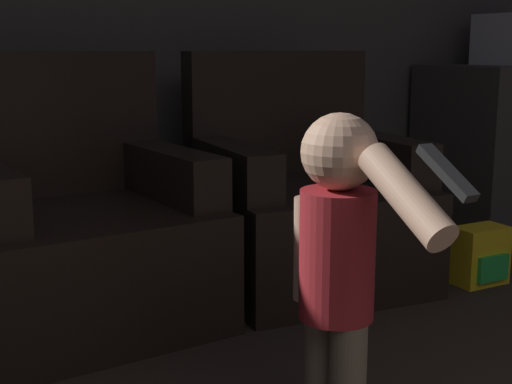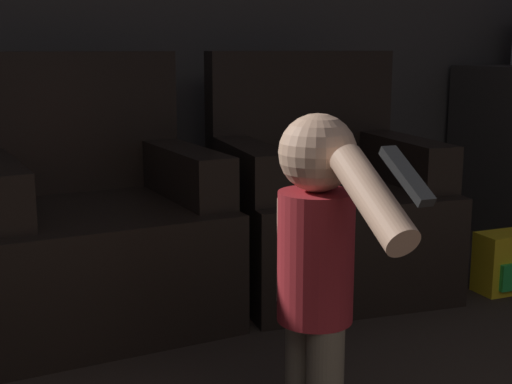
# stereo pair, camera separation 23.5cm
# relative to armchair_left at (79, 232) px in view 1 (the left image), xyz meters

# --- Properties ---
(armchair_left) EXTENTS (0.96, 0.94, 1.03)m
(armchair_left) POSITION_rel_armchair_left_xyz_m (0.00, 0.00, 0.00)
(armchair_left) COLOR black
(armchair_left) RESTS_ON ground_plane
(armchair_right) EXTENTS (0.96, 0.94, 1.03)m
(armchair_right) POSITION_rel_armchair_left_xyz_m (1.02, 0.00, 0.00)
(armchair_right) COLOR black
(armchair_right) RESTS_ON ground_plane
(person_toddler) EXTENTS (0.20, 0.61, 0.89)m
(person_toddler) POSITION_rel_armchair_left_xyz_m (0.36, -1.23, 0.18)
(person_toddler) COLOR brown
(person_toddler) RESTS_ON ground_plane
(toy_backpack) EXTENTS (0.24, 0.17, 0.26)m
(toy_backpack) POSITION_rel_armchair_left_xyz_m (1.69, -0.44, -0.22)
(toy_backpack) COLOR yellow
(toy_backpack) RESTS_ON ground_plane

